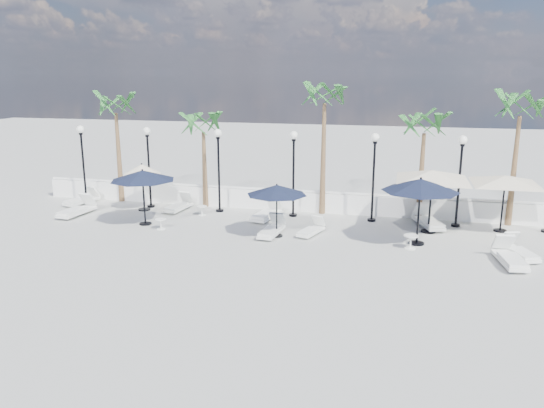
% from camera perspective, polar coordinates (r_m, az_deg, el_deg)
% --- Properties ---
extents(ground, '(100.00, 100.00, 0.00)m').
position_cam_1_polar(ground, '(17.98, -1.89, -6.61)').
color(ground, '#A1A29C').
rests_on(ground, ground).
extents(balustrade, '(26.00, 0.30, 1.01)m').
position_cam_1_polar(balustrade, '(24.84, 2.75, 0.32)').
color(balustrade, white).
rests_on(balustrade, ground).
extents(lamppost_0, '(0.36, 0.36, 3.84)m').
position_cam_1_polar(lamppost_0, '(27.52, -19.72, 5.15)').
color(lamppost_0, black).
rests_on(lamppost_0, ground).
extents(lamppost_1, '(0.36, 0.36, 3.84)m').
position_cam_1_polar(lamppost_1, '(25.77, -13.17, 5.06)').
color(lamppost_1, black).
rests_on(lamppost_1, ground).
extents(lamppost_2, '(0.36, 0.36, 3.84)m').
position_cam_1_polar(lamppost_2, '(24.40, -5.78, 4.87)').
color(lamppost_2, black).
rests_on(lamppost_2, ground).
extents(lamppost_3, '(0.36, 0.36, 3.84)m').
position_cam_1_polar(lamppost_3, '(23.47, 2.33, 4.57)').
color(lamppost_3, black).
rests_on(lamppost_3, ground).
extents(lamppost_4, '(0.36, 0.36, 3.84)m').
position_cam_1_polar(lamppost_4, '(23.05, 10.92, 4.16)').
color(lamppost_4, black).
rests_on(lamppost_4, ground).
extents(lamppost_5, '(0.36, 0.36, 3.84)m').
position_cam_1_polar(lamppost_5, '(23.15, 19.60, 3.64)').
color(lamppost_5, black).
rests_on(lamppost_5, ground).
extents(palm_0, '(2.60, 2.60, 5.50)m').
position_cam_1_polar(palm_0, '(27.20, -16.47, 9.64)').
color(palm_0, brown).
rests_on(palm_0, ground).
extents(palm_1, '(2.60, 2.60, 4.70)m').
position_cam_1_polar(palm_1, '(25.32, -7.40, 8.04)').
color(palm_1, brown).
rests_on(palm_1, ground).
extents(palm_2, '(2.60, 2.60, 6.10)m').
position_cam_1_polar(palm_2, '(23.78, 5.68, 11.00)').
color(palm_2, brown).
rests_on(palm_2, ground).
extents(palm_3, '(2.60, 2.60, 4.90)m').
position_cam_1_polar(palm_3, '(23.64, 16.07, 7.68)').
color(palm_3, brown).
rests_on(palm_3, ground).
extents(palm_4, '(2.60, 2.60, 5.70)m').
position_cam_1_polar(palm_4, '(24.01, 25.14, 8.87)').
color(palm_4, brown).
rests_on(palm_4, ground).
extents(lounger_0, '(0.88, 2.16, 0.79)m').
position_cam_1_polar(lounger_0, '(25.63, -20.26, -0.58)').
color(lounger_0, white).
rests_on(lounger_0, ground).
extents(lounger_1, '(1.09, 2.00, 0.71)m').
position_cam_1_polar(lounger_1, '(27.73, -19.79, 0.46)').
color(lounger_1, white).
rests_on(lounger_1, ground).
extents(lounger_2, '(0.82, 1.93, 0.70)m').
position_cam_1_polar(lounger_2, '(25.29, -9.99, -0.17)').
color(lounger_2, white).
rests_on(lounger_2, ground).
extents(lounger_3, '(1.05, 2.18, 0.78)m').
position_cam_1_polar(lounger_3, '(23.43, -0.55, -1.02)').
color(lounger_3, white).
rests_on(lounger_3, ground).
extents(lounger_4, '(0.77, 1.93, 0.71)m').
position_cam_1_polar(lounger_4, '(21.09, -0.04, -2.79)').
color(lounger_4, white).
rests_on(lounger_4, ground).
extents(lounger_5, '(0.98, 1.70, 0.61)m').
position_cam_1_polar(lounger_5, '(21.26, 4.24, -2.79)').
color(lounger_5, white).
rests_on(lounger_5, ground).
extents(lounger_6, '(0.95, 2.13, 0.77)m').
position_cam_1_polar(lounger_6, '(19.66, 24.20, -5.26)').
color(lounger_6, white).
rests_on(lounger_6, ground).
extents(lounger_7, '(1.33, 2.23, 0.80)m').
position_cam_1_polar(lounger_7, '(23.19, 16.45, -1.74)').
color(lounger_7, white).
rests_on(lounger_7, ground).
extents(lounger_8, '(1.15, 1.91, 0.68)m').
position_cam_1_polar(lounger_8, '(20.58, 25.03, -4.60)').
color(lounger_8, white).
rests_on(lounger_8, ground).
extents(side_table_0, '(0.45, 0.45, 0.43)m').
position_cam_1_polar(side_table_0, '(24.25, -7.54, -0.62)').
color(side_table_0, white).
rests_on(side_table_0, ground).
extents(side_table_1, '(0.46, 0.46, 0.44)m').
position_cam_1_polar(side_table_1, '(22.40, -11.88, -2.01)').
color(side_table_1, white).
rests_on(side_table_1, ground).
extents(side_table_2, '(0.53, 0.53, 0.52)m').
position_cam_1_polar(side_table_2, '(20.17, 14.68, -3.83)').
color(side_table_2, white).
rests_on(side_table_2, ground).
extents(parasol_navy_left, '(2.73, 2.73, 2.41)m').
position_cam_1_polar(parasol_navy_left, '(22.86, -13.75, 2.98)').
color(parasol_navy_left, black).
rests_on(parasol_navy_left, ground).
extents(parasol_navy_mid, '(2.39, 2.39, 2.14)m').
position_cam_1_polar(parasol_navy_mid, '(20.56, 0.52, 1.50)').
color(parasol_navy_mid, black).
rests_on(parasol_navy_mid, ground).
extents(parasol_navy_right, '(2.88, 2.88, 2.58)m').
position_cam_1_polar(parasol_navy_right, '(20.30, 15.68, 1.93)').
color(parasol_navy_right, black).
rests_on(parasol_navy_right, ground).
extents(parasol_cream_sq_a, '(5.09, 5.09, 2.50)m').
position_cam_1_polar(parasol_cream_sq_a, '(23.14, 23.85, 2.79)').
color(parasol_cream_sq_a, black).
rests_on(parasol_cream_sq_a, ground).
extents(parasol_cream_sq_b, '(5.51, 5.51, 2.76)m').
position_cam_1_polar(parasol_cream_sq_b, '(21.93, 16.90, 3.47)').
color(parasol_cream_sq_b, black).
rests_on(parasol_cream_sq_b, ground).
extents(parasol_cream_small, '(1.83, 1.83, 2.25)m').
position_cam_1_polar(parasol_cream_small, '(25.36, -13.81, 3.58)').
color(parasol_cream_small, black).
rests_on(parasol_cream_small, ground).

